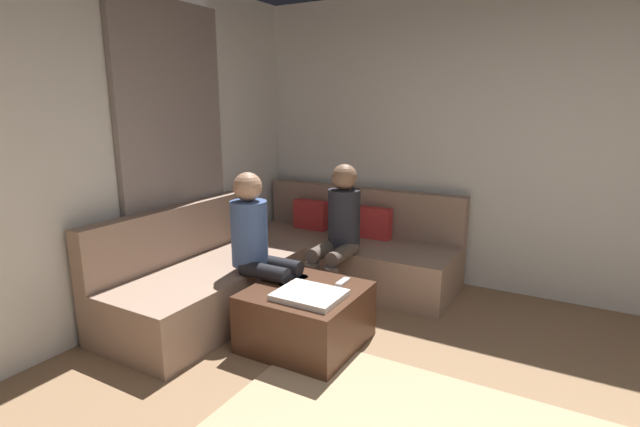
% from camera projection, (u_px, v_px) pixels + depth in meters
% --- Properties ---
extents(wall_back, '(6.00, 0.12, 2.70)m').
position_uv_depth(wall_back, '(567.00, 146.00, 3.94)').
color(wall_back, silver).
rests_on(wall_back, ground_plane).
extents(wall_left, '(0.12, 6.00, 2.70)m').
position_uv_depth(wall_left, '(1.00, 162.00, 2.87)').
color(wall_left, silver).
rests_on(wall_left, ground_plane).
extents(curtain_panel, '(0.06, 1.10, 2.50)m').
position_uv_depth(curtain_panel, '(175.00, 159.00, 3.94)').
color(curtain_panel, gray).
rests_on(curtain_panel, ground_plane).
extents(sectional_couch, '(2.10, 2.55, 0.87)m').
position_uv_depth(sectional_couch, '(290.00, 263.00, 4.29)').
color(sectional_couch, '#9E7F6B').
rests_on(sectional_couch, ground_plane).
extents(ottoman, '(0.76, 0.76, 0.42)m').
position_uv_depth(ottoman, '(306.00, 316.00, 3.38)').
color(ottoman, '#4C2D1E').
rests_on(ottoman, ground_plane).
extents(folded_blanket, '(0.44, 0.36, 0.04)m').
position_uv_depth(folded_blanket, '(309.00, 295.00, 3.18)').
color(folded_blanket, white).
rests_on(folded_blanket, ottoman).
extents(coffee_mug, '(0.08, 0.08, 0.10)m').
position_uv_depth(coffee_mug, '(294.00, 270.00, 3.58)').
color(coffee_mug, '#334C72').
rests_on(coffee_mug, ottoman).
extents(game_remote, '(0.05, 0.15, 0.02)m').
position_uv_depth(game_remote, '(343.00, 282.00, 3.43)').
color(game_remote, white).
rests_on(game_remote, ottoman).
extents(person_on_couch_back, '(0.30, 0.60, 1.20)m').
position_uv_depth(person_on_couch_back, '(339.00, 229.00, 4.03)').
color(person_on_couch_back, brown).
rests_on(person_on_couch_back, ground_plane).
extents(person_on_couch_side, '(0.60, 0.30, 1.20)m').
position_uv_depth(person_on_couch_side, '(260.00, 244.00, 3.59)').
color(person_on_couch_side, black).
rests_on(person_on_couch_side, ground_plane).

